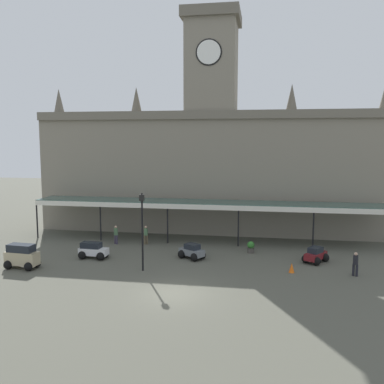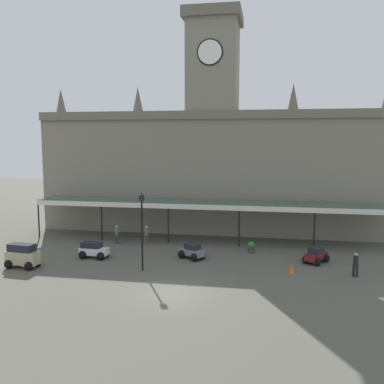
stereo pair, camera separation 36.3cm
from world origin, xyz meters
name	(u,v)px [view 2 (the right image)]	position (x,y,z in m)	size (l,w,h in m)	color
ground_plane	(172,293)	(0.00, 0.00, 0.00)	(140.00, 140.00, 0.00)	#515045
station_building	(213,161)	(0.00, 18.39, 7.13)	(34.55, 5.57, 21.59)	gray
entrance_canopy	(205,203)	(0.00, 13.50, 3.54)	(31.82, 3.26, 3.68)	#38564C
car_beige_van	(23,257)	(-11.93, 3.17, 0.81)	(2.47, 1.74, 1.77)	tan
car_grey_sedan	(192,252)	(-0.18, 7.69, 0.50)	(2.25, 2.11, 1.19)	slate
car_white_estate	(94,251)	(-7.87, 6.50, 0.56)	(2.29, 1.62, 1.27)	silver
car_maroon_sedan	(316,256)	(9.27, 8.25, 0.50)	(2.13, 2.25, 1.19)	maroon
pedestrian_near_entrance	(356,264)	(11.56, 5.33, 0.91)	(0.37, 0.34, 1.67)	black
pedestrian_crossing_forecourt	(117,234)	(-7.66, 11.17, 0.91)	(0.36, 0.34, 1.67)	#3F384C
pedestrian_beside_cars	(147,234)	(-5.00, 11.54, 0.91)	(0.34, 0.34, 1.67)	brown
victorian_lamppost	(142,223)	(-3.12, 4.07, 3.43)	(0.30, 0.30, 5.60)	black
traffic_cone	(291,268)	(7.33, 5.39, 0.34)	(0.40, 0.40, 0.69)	orange
planter_forecourt_centre	(251,247)	(4.33, 10.18, 0.49)	(0.60, 0.60, 0.96)	#47423D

